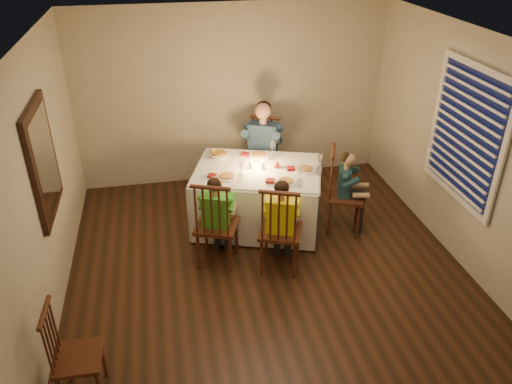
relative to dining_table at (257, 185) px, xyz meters
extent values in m
plane|color=black|center=(-0.07, -1.05, -0.59)|extent=(5.00, 5.00, 0.00)
cube|color=beige|center=(-2.32, -1.05, 0.71)|extent=(0.02, 5.00, 2.60)
cube|color=beige|center=(2.18, -1.05, 0.71)|extent=(0.02, 5.00, 2.60)
cube|color=beige|center=(-0.07, 1.45, 0.71)|extent=(4.50, 0.02, 2.60)
plane|color=white|center=(-0.07, -1.05, 2.01)|extent=(5.00, 5.00, 0.00)
cube|color=white|center=(0.00, 0.00, 0.22)|extent=(1.80, 1.52, 0.04)
cube|color=white|center=(0.17, 0.53, -0.18)|extent=(1.50, 0.51, 0.76)
cube|color=white|center=(-0.17, -0.53, -0.18)|extent=(1.50, 0.51, 0.76)
cube|color=white|center=(0.74, -0.24, -0.18)|extent=(0.37, 1.09, 0.76)
cube|color=white|center=(-0.74, 0.24, -0.18)|extent=(0.37, 1.09, 0.76)
cylinder|color=white|center=(0.09, 0.36, 0.25)|extent=(0.33, 0.33, 0.02)
cylinder|color=white|center=(-0.41, -0.17, 0.25)|extent=(0.33, 0.33, 0.02)
cylinder|color=white|center=(0.25, -0.43, 0.25)|extent=(0.33, 0.33, 0.02)
cylinder|color=white|center=(0.57, -0.16, 0.25)|extent=(0.33, 0.33, 0.02)
cylinder|color=white|center=(-0.08, 0.03, 0.29)|extent=(0.06, 0.06, 0.10)
cylinder|color=white|center=(0.06, -0.02, 0.29)|extent=(0.06, 0.06, 0.10)
sphere|color=yellow|center=(-0.50, 0.51, 0.28)|extent=(0.09, 0.09, 0.09)
sphere|color=#DB4E12|center=(0.23, -0.02, 0.28)|extent=(0.08, 0.08, 0.08)
imported|color=white|center=(-0.43, 0.44, 0.26)|extent=(0.31, 0.31, 0.06)
cube|color=black|center=(-2.29, -0.75, 0.91)|extent=(0.05, 0.95, 1.15)
cube|color=white|center=(-2.27, -0.75, 0.91)|extent=(0.01, 0.78, 0.98)
cube|color=black|center=(2.16, -0.95, 0.91)|extent=(0.01, 1.20, 1.40)
cube|color=white|center=(2.14, -0.95, 0.91)|extent=(0.03, 1.34, 1.54)
camera|label=1|loc=(-1.11, -5.47, 3.02)|focal=35.00mm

